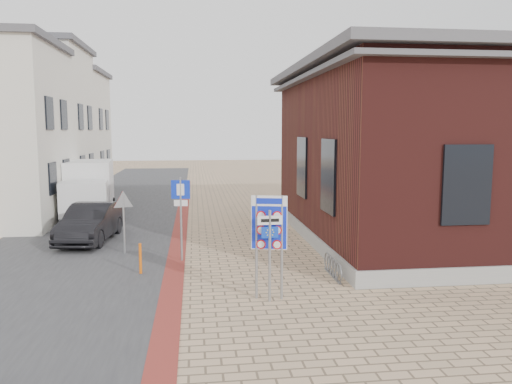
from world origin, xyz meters
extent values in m
plane|color=tan|center=(0.00, 0.00, 0.00)|extent=(120.00, 120.00, 0.00)
cube|color=#38383A|center=(-5.50, 15.00, 0.01)|extent=(7.00, 60.00, 0.02)
cube|color=maroon|center=(-2.00, 10.00, 0.01)|extent=(0.60, 40.00, 0.02)
cube|color=gray|center=(9.00, 7.00, 0.25)|extent=(12.15, 12.15, 0.50)
cube|color=#471816|center=(9.00, 7.00, 3.50)|extent=(12.00, 12.00, 6.00)
cube|color=#504F55|center=(9.00, 7.00, 6.65)|extent=(13.00, 13.00, 0.30)
cube|color=#504F55|center=(9.00, 7.00, 6.25)|extent=(12.70, 12.70, 0.15)
cube|color=black|center=(2.98, 4.00, 2.80)|extent=(0.12, 1.60, 2.40)
cube|color=black|center=(2.98, 8.00, 2.80)|extent=(0.12, 1.60, 2.40)
cube|color=black|center=(6.00, 0.98, 2.80)|extent=(1.40, 0.12, 2.20)
cube|color=black|center=(-7.48, 10.80, 2.20)|extent=(0.10, 1.10, 1.40)
cube|color=black|center=(-7.48, 13.20, 2.20)|extent=(0.10, 1.10, 1.40)
cube|color=black|center=(-7.48, 10.80, 5.00)|extent=(0.10, 1.10, 1.40)
cube|color=black|center=(-7.48, 13.20, 5.00)|extent=(0.10, 1.10, 1.40)
cube|color=silver|center=(-11.00, 18.00, 4.40)|extent=(7.00, 6.00, 8.80)
cube|color=#504F55|center=(-11.00, 18.00, 8.95)|extent=(7.40, 6.40, 0.30)
cube|color=black|center=(-7.48, 16.80, 2.20)|extent=(0.10, 1.10, 1.40)
cube|color=black|center=(-7.48, 19.20, 2.20)|extent=(0.10, 1.10, 1.40)
cube|color=black|center=(-7.48, 16.80, 5.00)|extent=(0.10, 1.10, 1.40)
cube|color=black|center=(-7.48, 19.20, 5.00)|extent=(0.10, 1.10, 1.40)
cube|color=silver|center=(-11.00, 24.00, 4.00)|extent=(7.00, 6.00, 8.00)
cube|color=#504F55|center=(-11.00, 24.00, 8.15)|extent=(7.40, 6.40, 0.30)
cube|color=black|center=(-7.48, 22.80, 2.20)|extent=(0.10, 1.10, 1.40)
cube|color=black|center=(-7.48, 25.20, 2.20)|extent=(0.10, 1.10, 1.40)
cube|color=black|center=(-7.48, 22.80, 5.00)|extent=(0.10, 1.10, 1.40)
cube|color=black|center=(-7.48, 25.20, 5.00)|extent=(0.10, 1.10, 1.40)
torus|color=slate|center=(2.65, 1.60, 0.28)|extent=(0.04, 0.60, 0.60)
torus|color=slate|center=(2.65, 1.90, 0.28)|extent=(0.04, 0.60, 0.60)
torus|color=slate|center=(2.65, 2.20, 0.28)|extent=(0.04, 0.60, 0.60)
torus|color=slate|center=(2.65, 2.50, 0.28)|extent=(0.04, 0.60, 0.60)
torus|color=slate|center=(2.65, 2.80, 0.28)|extent=(0.04, 0.60, 0.60)
cube|color=slate|center=(2.65, 2.20, 0.02)|extent=(0.08, 1.60, 0.04)
imported|color=black|center=(-5.36, 7.96, 0.72)|extent=(2.01, 4.54, 1.45)
cube|color=slate|center=(-6.50, 13.25, 0.43)|extent=(2.54, 5.38, 0.24)
cube|color=white|center=(-6.32, 11.42, 1.21)|extent=(2.18, 1.83, 1.54)
cube|color=black|center=(-6.24, 10.70, 1.49)|extent=(1.83, 0.26, 0.77)
cube|color=white|center=(-6.59, 14.11, 1.69)|extent=(2.46, 3.67, 2.12)
cylinder|color=black|center=(-7.35, 11.61, 0.39)|extent=(0.32, 0.79, 0.77)
cylinder|color=black|center=(-5.34, 11.81, 0.39)|extent=(0.32, 0.79, 0.77)
cylinder|color=black|center=(-7.66, 14.68, 0.39)|extent=(0.32, 0.79, 0.77)
cylinder|color=black|center=(-5.65, 14.88, 0.39)|extent=(0.32, 0.79, 0.77)
cylinder|color=gray|center=(0.19, 0.57, 1.33)|extent=(0.07, 0.07, 2.66)
cylinder|color=gray|center=(0.81, 0.43, 1.33)|extent=(0.07, 0.07, 2.66)
cube|color=white|center=(0.50, 0.50, 1.98)|extent=(0.90, 0.25, 1.37)
cube|color=#1025C2|center=(0.50, 0.50, 1.98)|extent=(0.86, 0.24, 1.33)
cube|color=white|center=(0.50, 0.50, 2.53)|extent=(0.86, 0.25, 0.26)
cylinder|color=gray|center=(0.49, 0.30, 1.16)|extent=(0.07, 0.07, 2.33)
cube|color=white|center=(0.49, 0.30, 2.07)|extent=(0.63, 0.08, 0.22)
cube|color=#0F38B7|center=(0.49, 0.30, 1.77)|extent=(0.43, 0.06, 0.28)
cylinder|color=gray|center=(-1.80, 4.50, 1.38)|extent=(0.07, 0.07, 2.76)
cube|color=#102DC1|center=(-1.80, 4.50, 2.37)|extent=(0.61, 0.13, 0.61)
cube|color=white|center=(-1.80, 4.50, 1.93)|extent=(0.44, 0.10, 0.20)
cylinder|color=gray|center=(-3.80, 5.75, 1.05)|extent=(0.07, 0.07, 2.10)
cylinder|color=#E75E0C|center=(-2.99, 3.14, 0.47)|extent=(0.09, 0.09, 0.94)
camera|label=1|loc=(-1.34, -11.68, 4.29)|focal=35.00mm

